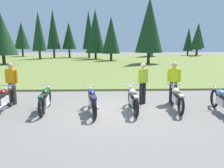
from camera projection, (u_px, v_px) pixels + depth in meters
ground_plane at (113, 111)px, 8.00m from camera, size 140.00×140.00×0.00m
grass_moorland at (106, 61)px, 33.23m from camera, size 80.00×44.00×0.10m
forest_treeline at (105, 33)px, 38.27m from camera, size 43.72×28.25×8.66m
motorcycle_maroon at (2, 100)px, 7.89m from camera, size 0.62×2.10×0.88m
motorcycle_british_green at (45, 99)px, 8.00m from camera, size 0.62×2.10×0.88m
motorcycle_navy at (92, 101)px, 7.78m from camera, size 0.67×2.09×0.88m
motorcycle_silver at (133, 99)px, 7.97m from camera, size 0.62×2.10×0.88m
motorcycle_cream at (176, 98)px, 8.15m from camera, size 0.62×2.10×0.88m
motorcycle_sky_blue at (222, 100)px, 7.80m from camera, size 0.62×2.10×0.88m
rider_near_row_end at (143, 81)px, 8.88m from camera, size 0.46×0.39×1.67m
rider_checking_bike at (174, 80)px, 9.07m from camera, size 0.54×0.30×1.67m
rider_in_hivis_vest at (12, 81)px, 8.81m from camera, size 0.54×0.30×1.67m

